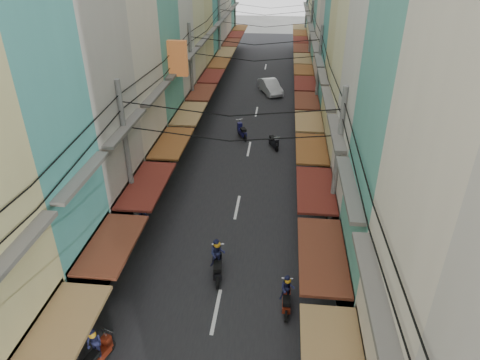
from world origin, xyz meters
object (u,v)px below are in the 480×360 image
Objects in this scene: white_car at (270,93)px; traffic_sign at (368,337)px; market_umbrella at (392,350)px; bicycle at (343,272)px.

traffic_sign is (4.39, -32.43, 2.40)m from white_car.
traffic_sign reaches higher than market_umbrella.
white_car is 33.00m from market_umbrella.
traffic_sign reaches higher than bicycle.
bicycle is at bearing 96.43° from market_umbrella.
market_umbrella is (0.67, -5.98, 2.03)m from bicycle.
market_umbrella is at bearing -7.22° from traffic_sign.
traffic_sign reaches higher than white_car.
bicycle is 6.35m from traffic_sign.
white_car is at bearing 97.71° from traffic_sign.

